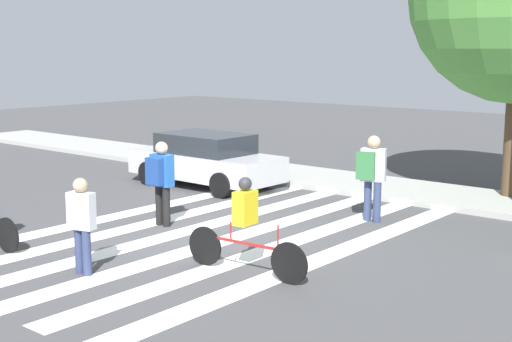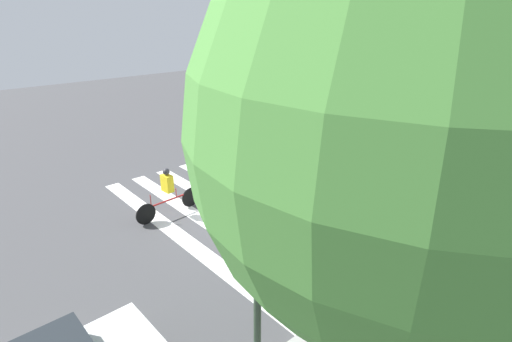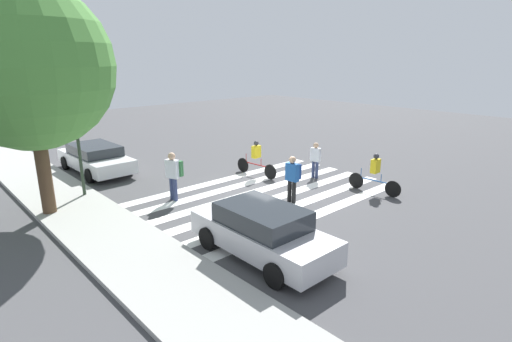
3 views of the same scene
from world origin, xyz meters
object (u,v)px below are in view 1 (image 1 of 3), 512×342
Objects in this scene: pedestrian_adult_tall_backpack at (82,220)px; car_parked_silver_sedan at (206,159)px; pedestrian_child_with_backpack at (372,172)px; pedestrian_adult_blue_shirt at (161,177)px; cyclist_mid_street at (245,223)px.

pedestrian_adult_tall_backpack is 7.72m from car_parked_silver_sedan.
pedestrian_adult_tall_backpack is at bearing -60.85° from car_parked_silver_sedan.
car_parked_silver_sedan is at bearing 153.78° from pedestrian_child_with_backpack.
pedestrian_adult_blue_shirt is 4.38m from car_parked_silver_sedan.
pedestrian_adult_blue_shirt is at bearing -155.30° from pedestrian_child_with_backpack.
cyclist_mid_street is (3.46, -1.34, -0.17)m from pedestrian_adult_blue_shirt.
pedestrian_child_with_backpack is 0.78× the size of cyclist_mid_street.
pedestrian_child_with_backpack reaches higher than cyclist_mid_street.
pedestrian_child_with_backpack is (3.17, 3.11, 0.05)m from pedestrian_adult_blue_shirt.
car_parked_silver_sedan is (-2.29, 3.73, -0.30)m from pedestrian_adult_blue_shirt.
pedestrian_child_with_backpack is at bearing 39.98° from pedestrian_adult_blue_shirt.
pedestrian_child_with_backpack is at bearing 89.47° from cyclist_mid_street.
cyclist_mid_street is (2.04, 1.70, -0.04)m from pedestrian_adult_tall_backpack.
pedestrian_adult_tall_backpack is 2.65m from cyclist_mid_street.
cyclist_mid_street reaches higher than car_parked_silver_sedan.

